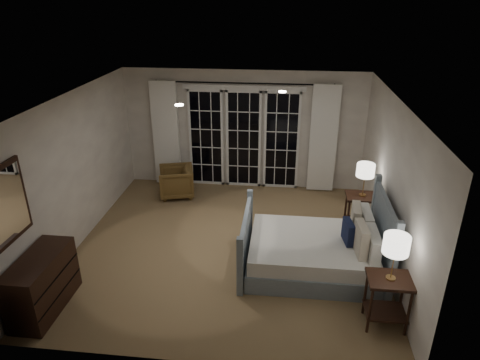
# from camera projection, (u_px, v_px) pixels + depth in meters

# --- Properties ---
(floor) EXTENTS (5.00, 5.00, 0.00)m
(floor) POSITION_uv_depth(u_px,v_px,m) (228.00, 245.00, 7.21)
(floor) COLOR #8B6B4B
(floor) RESTS_ON ground
(ceiling) EXTENTS (5.00, 5.00, 0.00)m
(ceiling) POSITION_uv_depth(u_px,v_px,m) (226.00, 99.00, 6.19)
(ceiling) COLOR silver
(ceiling) RESTS_ON wall_back
(wall_left) EXTENTS (0.02, 5.00, 2.50)m
(wall_left) POSITION_uv_depth(u_px,v_px,m) (75.00, 171.00, 6.96)
(wall_left) COLOR white
(wall_left) RESTS_ON floor
(wall_right) EXTENTS (0.02, 5.00, 2.50)m
(wall_right) POSITION_uv_depth(u_px,v_px,m) (391.00, 185.00, 6.45)
(wall_right) COLOR white
(wall_right) RESTS_ON floor
(wall_back) EXTENTS (5.00, 0.02, 2.50)m
(wall_back) POSITION_uv_depth(u_px,v_px,m) (244.00, 130.00, 8.97)
(wall_back) COLOR white
(wall_back) RESTS_ON floor
(wall_front) EXTENTS (5.00, 0.02, 2.50)m
(wall_front) POSITION_uv_depth(u_px,v_px,m) (194.00, 274.00, 4.43)
(wall_front) COLOR white
(wall_front) RESTS_ON floor
(french_doors) EXTENTS (2.50, 0.04, 2.20)m
(french_doors) POSITION_uv_depth(u_px,v_px,m) (243.00, 138.00, 9.00)
(french_doors) COLOR black
(french_doors) RESTS_ON wall_back
(curtain_rod) EXTENTS (3.50, 0.03, 0.03)m
(curtain_rod) POSITION_uv_depth(u_px,v_px,m) (243.00, 83.00, 8.47)
(curtain_rod) COLOR black
(curtain_rod) RESTS_ON wall_back
(curtain_left) EXTENTS (0.55, 0.10, 2.25)m
(curtain_left) POSITION_uv_depth(u_px,v_px,m) (166.00, 134.00, 9.07)
(curtain_left) COLOR white
(curtain_left) RESTS_ON curtain_rod
(curtain_right) EXTENTS (0.55, 0.10, 2.25)m
(curtain_right) POSITION_uv_depth(u_px,v_px,m) (323.00, 139.00, 8.73)
(curtain_right) COLOR white
(curtain_right) RESTS_ON curtain_rod
(downlight_a) EXTENTS (0.12, 0.12, 0.01)m
(downlight_a) POSITION_uv_depth(u_px,v_px,m) (282.00, 92.00, 6.66)
(downlight_a) COLOR white
(downlight_a) RESTS_ON ceiling
(downlight_b) EXTENTS (0.12, 0.12, 0.01)m
(downlight_b) POSITION_uv_depth(u_px,v_px,m) (179.00, 105.00, 5.89)
(downlight_b) COLOR white
(downlight_b) RESTS_ON ceiling
(bed) EXTENTS (2.08, 1.48, 1.21)m
(bed) POSITION_uv_depth(u_px,v_px,m) (316.00, 251.00, 6.49)
(bed) COLOR gray
(bed) RESTS_ON floor
(nightstand_left) EXTENTS (0.55, 0.44, 0.71)m
(nightstand_left) POSITION_uv_depth(u_px,v_px,m) (388.00, 294.00, 5.33)
(nightstand_left) COLOR black
(nightstand_left) RESTS_ON floor
(nightstand_right) EXTENTS (0.54, 0.44, 0.71)m
(nightstand_right) POSITION_uv_depth(u_px,v_px,m) (361.00, 208.00, 7.45)
(nightstand_right) COLOR black
(nightstand_right) RESTS_ON floor
(lamp_left) EXTENTS (0.31, 0.31, 0.60)m
(lamp_left) POSITION_uv_depth(u_px,v_px,m) (396.00, 245.00, 5.04)
(lamp_left) COLOR #AD8045
(lamp_left) RESTS_ON nightstand_left
(lamp_right) EXTENTS (0.30, 0.30, 0.58)m
(lamp_right) POSITION_uv_depth(u_px,v_px,m) (366.00, 171.00, 7.16)
(lamp_right) COLOR #AD8045
(lamp_right) RESTS_ON nightstand_right
(armchair) EXTENTS (0.84, 0.83, 0.63)m
(armchair) POSITION_uv_depth(u_px,v_px,m) (176.00, 182.00, 8.84)
(armchair) COLOR brown
(armchair) RESTS_ON floor
(dresser) EXTENTS (0.48, 1.12, 0.79)m
(dresser) POSITION_uv_depth(u_px,v_px,m) (42.00, 283.00, 5.64)
(dresser) COLOR black
(dresser) RESTS_ON floor
(mirror) EXTENTS (0.05, 0.85, 1.00)m
(mirror) POSITION_uv_depth(u_px,v_px,m) (6.00, 205.00, 5.20)
(mirror) COLOR black
(mirror) RESTS_ON wall_left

